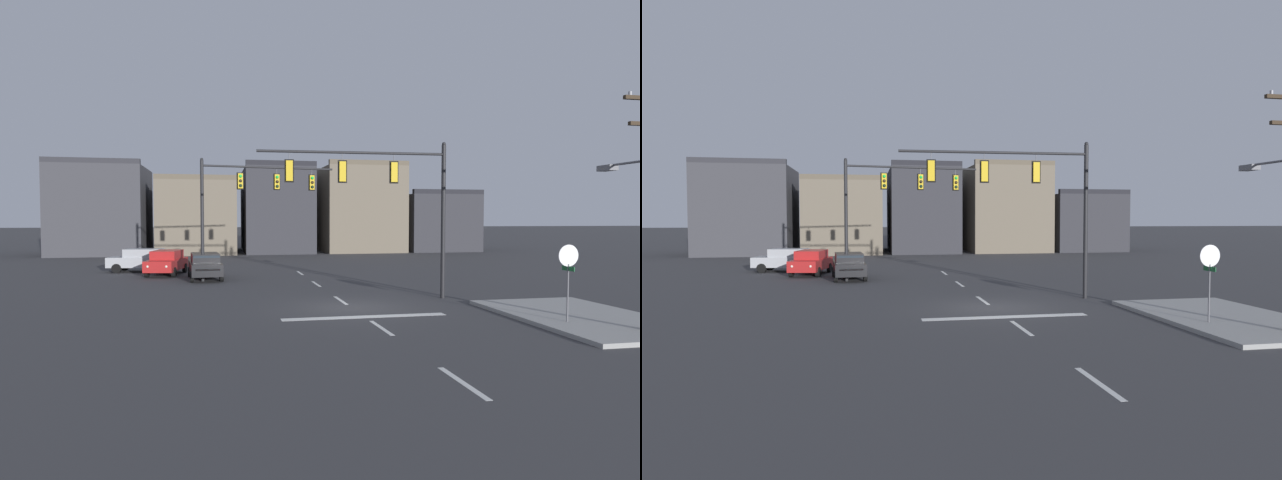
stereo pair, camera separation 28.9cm
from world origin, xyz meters
TOP-DOWN VIEW (x-y plane):
  - ground_plane at (0.00, 0.00)m, footprint 400.00×400.00m
  - sidewalk_near_corner at (7.81, -4.00)m, footprint 5.00×8.00m
  - stop_bar_paint at (0.00, -2.00)m, footprint 6.40×0.50m
  - lane_centreline at (0.00, 2.00)m, footprint 0.16×26.40m
  - signal_mast_near_side at (2.07, 1.89)m, footprint 8.72×0.62m
  - signal_mast_far_side at (-3.79, 10.80)m, footprint 8.16×1.17m
  - stop_sign at (6.45, -4.92)m, footprint 0.76×0.64m
  - car_lot_nearside at (-8.82, 14.60)m, footprint 2.52×4.65m
  - car_lot_middle at (-10.66, 16.89)m, footprint 4.62×2.39m
  - car_lot_farside at (-6.26, 11.53)m, footprint 2.25×4.58m
  - building_row at (-0.29, 37.15)m, footprint 45.00×12.80m

SIDE VIEW (x-z plane):
  - ground_plane at x=0.00m, z-range 0.00..0.00m
  - lane_centreline at x=0.00m, z-range 0.00..0.01m
  - stop_bar_paint at x=0.00m, z-range 0.00..0.01m
  - sidewalk_near_corner at x=7.81m, z-range 0.00..0.15m
  - car_lot_nearside at x=-8.82m, z-range 0.05..1.66m
  - car_lot_middle at x=-10.66m, z-range 0.05..1.66m
  - car_lot_farside at x=-6.26m, z-range 0.05..1.66m
  - stop_sign at x=6.45m, z-range 0.73..3.56m
  - building_row at x=-0.29m, z-range -0.65..9.19m
  - signal_mast_near_side at x=2.07m, z-range 1.47..8.73m
  - signal_mast_far_side at x=-3.79m, z-range 1.53..8.81m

